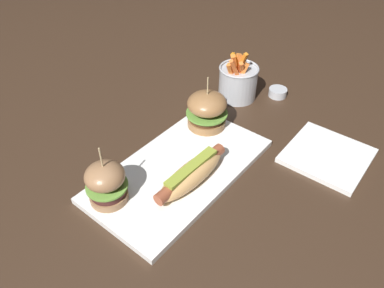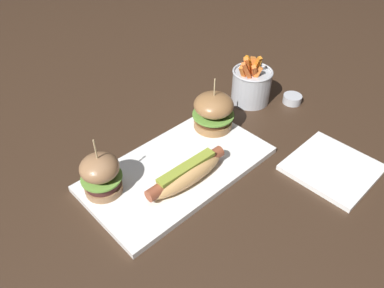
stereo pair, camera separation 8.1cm
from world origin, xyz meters
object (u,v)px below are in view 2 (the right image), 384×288
object	(u,v)px
slider_left	(101,174)
side_plate	(332,168)
hot_dog	(187,173)
slider_right	(213,111)
sauce_ramekin	(292,99)
fries_bucket	(251,85)
platter_main	(178,168)

from	to	relation	value
slider_left	side_plate	xyz separation A→B (m)	(0.41, -0.29, -0.05)
hot_dog	slider_right	size ratio (longest dim) A/B	1.47
slider_left	sauce_ramekin	size ratio (longest dim) A/B	2.61
side_plate	sauce_ramekin	bearing A→B (deg)	53.52
fries_bucket	sauce_ramekin	xyz separation A→B (m)	(0.08, -0.09, -0.04)
platter_main	slider_right	distance (m)	0.18
slider_left	platter_main	bearing A→B (deg)	-18.16
platter_main	side_plate	world-z (taller)	platter_main
fries_bucket	hot_dog	bearing A→B (deg)	-161.21
slider_right	fries_bucket	distance (m)	0.18
side_plate	platter_main	bearing A→B (deg)	136.98
slider_right	fries_bucket	xyz separation A→B (m)	(0.17, 0.02, -0.01)
slider_left	side_plate	bearing A→B (deg)	-34.95
fries_bucket	sauce_ramekin	distance (m)	0.12
fries_bucket	side_plate	world-z (taller)	fries_bucket
hot_dog	slider_right	bearing A→B (deg)	28.22
sauce_ramekin	side_plate	world-z (taller)	sauce_ramekin
sauce_ramekin	side_plate	size ratio (longest dim) A/B	0.29
slider_right	sauce_ramekin	distance (m)	0.27
sauce_ramekin	slider_right	bearing A→B (deg)	165.84
hot_dog	sauce_ramekin	xyz separation A→B (m)	(0.43, 0.03, -0.03)
side_plate	slider_left	bearing A→B (deg)	145.05
slider_left	sauce_ramekin	bearing A→B (deg)	-6.68
slider_right	sauce_ramekin	bearing A→B (deg)	-14.16
hot_dog	sauce_ramekin	distance (m)	0.43
platter_main	slider_right	size ratio (longest dim) A/B	3.07
slider_left	slider_right	bearing A→B (deg)	-0.56
slider_left	sauce_ramekin	distance (m)	0.58
slider_left	slider_right	xyz separation A→B (m)	(0.32, -0.00, 0.00)
sauce_ramekin	side_plate	bearing A→B (deg)	-126.48
platter_main	side_plate	xyz separation A→B (m)	(0.25, -0.23, -0.00)
fries_bucket	sauce_ramekin	size ratio (longest dim) A/B	2.79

